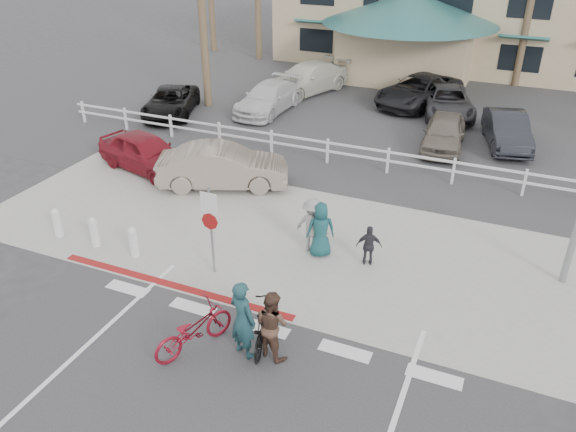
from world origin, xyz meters
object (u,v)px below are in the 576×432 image
at_px(sign_post, 211,226).
at_px(car_white_sedan, 223,167).
at_px(car_red_compact, 145,152).
at_px(bike_black, 264,325).
at_px(bike_red, 193,330).

height_order(sign_post, car_white_sedan, sign_post).
bearing_deg(car_white_sedan, car_red_compact, 64.37).
distance_m(sign_post, bike_black, 3.38).
bearing_deg(sign_post, car_red_compact, 139.29).
height_order(bike_red, bike_black, bike_black).
relative_size(bike_red, car_red_compact, 0.49).
relative_size(bike_black, car_white_sedan, 0.40).
height_order(sign_post, bike_red, sign_post).
distance_m(bike_black, car_white_sedan, 8.52).
bearing_deg(bike_red, car_red_compact, -24.25).
height_order(bike_red, car_red_compact, car_red_compact).
distance_m(bike_red, car_white_sedan, 8.48).
bearing_deg(bike_red, car_white_sedan, -41.12).
distance_m(bike_black, car_red_compact, 10.93).
xyz_separation_m(sign_post, bike_red, (1.12, -2.84, -0.91)).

